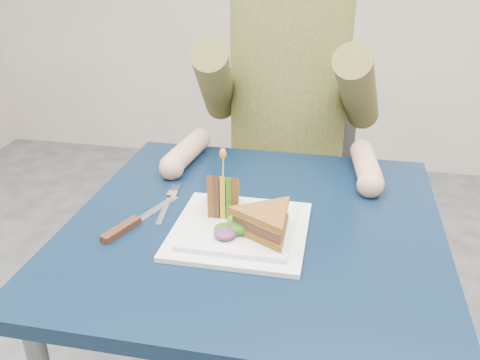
% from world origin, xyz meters
% --- Properties ---
extents(table, '(0.75, 0.75, 0.73)m').
position_xyz_m(table, '(0.00, 0.00, 0.65)').
color(table, black).
rests_on(table, ground).
extents(chair, '(0.42, 0.40, 0.93)m').
position_xyz_m(chair, '(0.00, 0.65, 0.54)').
color(chair, '#47474C').
rests_on(chair, ground).
extents(diner, '(0.54, 0.59, 0.74)m').
position_xyz_m(diner, '(-0.00, 0.54, 0.91)').
color(diner, brown).
rests_on(diner, chair).
extents(plate, '(0.26, 0.26, 0.02)m').
position_xyz_m(plate, '(-0.02, -0.05, 0.74)').
color(plate, white).
rests_on(plate, table).
extents(sandwich_flat, '(0.20, 0.20, 0.05)m').
position_xyz_m(sandwich_flat, '(0.03, -0.08, 0.78)').
color(sandwich_flat, brown).
rests_on(sandwich_flat, plate).
extents(sandwich_upright, '(0.08, 0.14, 0.14)m').
position_xyz_m(sandwich_upright, '(-0.06, -0.01, 0.78)').
color(sandwich_upright, brown).
rests_on(sandwich_upright, plate).
extents(fork, '(0.03, 0.18, 0.01)m').
position_xyz_m(fork, '(-0.20, 0.02, 0.73)').
color(fork, silver).
rests_on(fork, table).
extents(knife, '(0.09, 0.21, 0.02)m').
position_xyz_m(knife, '(-0.24, -0.08, 0.74)').
color(knife, silver).
rests_on(knife, table).
extents(toothpick, '(0.01, 0.01, 0.06)m').
position_xyz_m(toothpick, '(-0.06, -0.01, 0.85)').
color(toothpick, tan).
rests_on(toothpick, sandwich_upright).
extents(toothpick_frill, '(0.01, 0.01, 0.02)m').
position_xyz_m(toothpick_frill, '(-0.06, -0.01, 0.88)').
color(toothpick_frill, orange).
rests_on(toothpick_frill, sandwich_upright).
extents(lettuce_spill, '(0.15, 0.13, 0.02)m').
position_xyz_m(lettuce_spill, '(-0.02, -0.04, 0.76)').
color(lettuce_spill, '#337A14').
rests_on(lettuce_spill, plate).
extents(onion_ring, '(0.04, 0.04, 0.02)m').
position_xyz_m(onion_ring, '(-0.01, -0.05, 0.77)').
color(onion_ring, '#9E4C7A').
rests_on(onion_ring, plate).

